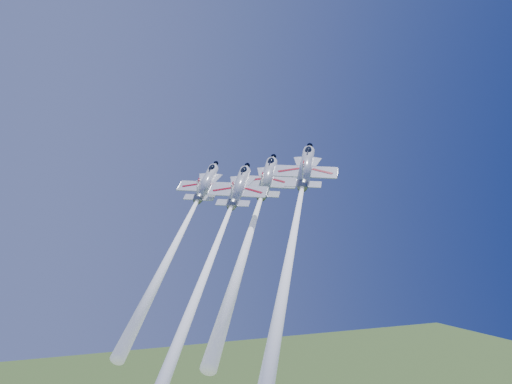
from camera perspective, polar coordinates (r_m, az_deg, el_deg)
name	(u,v)px	position (r m, az deg, el deg)	size (l,w,h in m)	color
jet_lead	(252,226)	(91.82, -0.38, -3.43)	(25.18, 38.63, 39.01)	silver
jet_left	(183,230)	(88.33, -7.34, -3.74)	(22.13, 34.03, 34.54)	silver
jet_right	(292,243)	(78.43, 3.63, -5.11)	(29.84, 46.32, 48.08)	silver
jet_slot	(207,268)	(76.84, -4.89, -7.56)	(28.16, 43.84, 46.20)	silver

